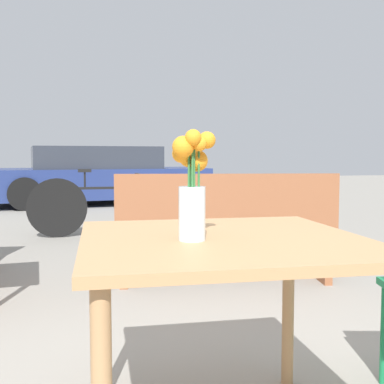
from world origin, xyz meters
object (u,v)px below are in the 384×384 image
(table_front, at_px, (222,265))
(flower_vase, at_px, (192,186))
(bench_middle, at_px, (226,224))
(parked_car, at_px, (96,176))
(bicycle, at_px, (101,206))

(table_front, height_order, flower_vase, flower_vase)
(bench_middle, distance_m, parked_car, 6.64)
(flower_vase, xyz_separation_m, bench_middle, (0.76, 2.00, -0.42))
(bicycle, height_order, parked_car, parked_car)
(flower_vase, bearing_deg, bicycle, 90.55)
(table_front, xyz_separation_m, bicycle, (-0.16, 4.48, -0.25))
(bench_middle, relative_size, bicycle, 0.97)
(bench_middle, bearing_deg, table_front, -108.20)
(parked_car, bearing_deg, flower_vase, -90.43)
(flower_vase, bearing_deg, bench_middle, 69.29)
(table_front, xyz_separation_m, parked_car, (-0.05, 8.57, -0.06))
(table_front, relative_size, flower_vase, 2.78)
(bench_middle, relative_size, parked_car, 0.37)
(bench_middle, bearing_deg, parked_car, 95.99)
(bench_middle, distance_m, bicycle, 2.65)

